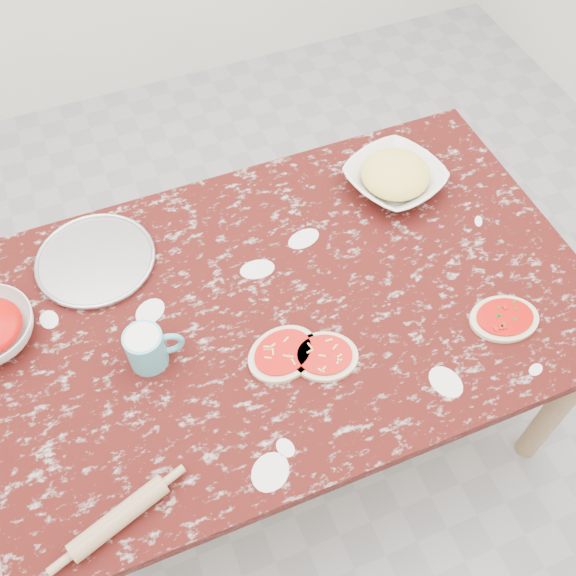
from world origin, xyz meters
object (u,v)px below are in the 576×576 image
Objects in this scene: flour_mug at (148,348)px; rolling_pin at (119,518)px; worktable at (288,316)px; cheese_bowl at (395,179)px; pizza_tray at (96,261)px.

flour_mug reaches higher than rolling_pin.
worktable is at bearing 36.15° from rolling_pin.
worktable is 0.53m from cheese_bowl.
rolling_pin is (-0.16, -0.36, -0.04)m from flour_mug.
worktable is 0.69m from rolling_pin.
pizza_tray is at bearing 99.83° from flour_mug.
flour_mug is (-0.83, -0.30, 0.02)m from cheese_bowl.
pizza_tray is 0.72m from rolling_pin.
rolling_pin is at bearing -143.85° from worktable.
flour_mug is at bearing -80.17° from pizza_tray.
cheese_bowl is 1.19m from rolling_pin.
flour_mug reaches higher than worktable.
worktable is 0.55m from pizza_tray.
cheese_bowl is (0.45, 0.26, 0.12)m from worktable.
cheese_bowl reaches higher than rolling_pin.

